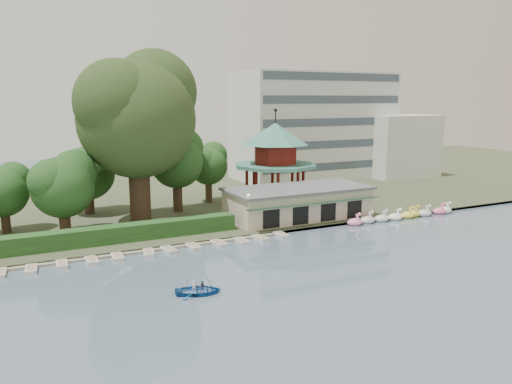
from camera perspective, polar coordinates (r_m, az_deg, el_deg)
ground_plane at (r=42.35m, az=8.45°, el=-10.94°), size 220.00×220.00×0.00m
shore at (r=88.61m, az=-10.89°, el=0.46°), size 220.00×70.00×0.40m
embankment at (r=56.62m, az=-1.51°, el=-5.11°), size 220.00×0.60×0.30m
dock at (r=52.90m, az=-13.45°, el=-6.57°), size 34.00×1.60×0.24m
boathouse at (r=64.66m, az=4.83°, el=-1.14°), size 18.60×9.39×3.90m
pavilion at (r=73.47m, az=2.21°, el=4.33°), size 12.40×12.40×13.50m
office_building at (r=98.49m, az=8.19°, el=7.12°), size 38.00×18.00×20.00m
hedge at (r=55.20m, az=-17.31°, el=-4.77°), size 30.00×2.00×1.80m
lamp_post at (r=57.97m, az=-0.88°, el=-1.49°), size 0.36×0.36×4.28m
big_tree at (r=62.11m, az=-13.39°, el=9.06°), size 15.54×14.48×21.22m
small_trees at (r=64.80m, az=-18.09°, el=2.05°), size 39.50×17.17×11.20m
swan_boats at (r=68.49m, az=16.60°, el=-2.58°), size 17.52×2.10×1.92m
moored_rowboats at (r=51.74m, az=-12.52°, el=-6.85°), size 32.03×2.75×0.36m
rowboat_with_passengers at (r=41.06m, az=-6.60°, el=-10.78°), size 6.13×5.18×2.01m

